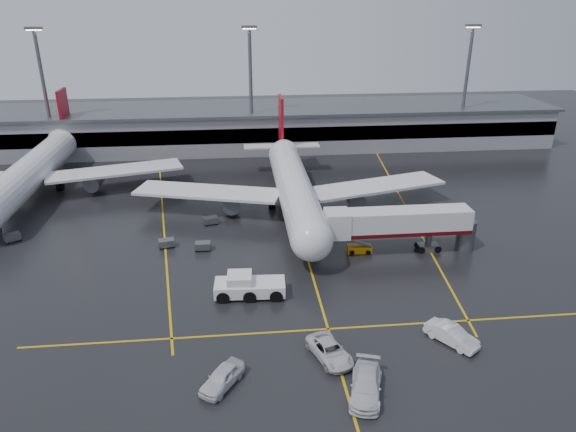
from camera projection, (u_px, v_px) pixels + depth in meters
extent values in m
plane|color=black|center=(301.00, 236.00, 72.85)|extent=(220.00, 220.00, 0.00)
cube|color=gold|center=(301.00, 236.00, 72.84)|extent=(0.25, 90.00, 0.02)
cube|color=gold|center=(328.00, 329.00, 52.70)|extent=(60.00, 0.25, 0.02)
cube|color=gold|center=(163.00, 214.00, 80.11)|extent=(9.99, 69.35, 0.02)
cube|color=gold|center=(405.00, 205.00, 83.70)|extent=(7.57, 69.64, 0.02)
cube|color=gray|center=(274.00, 127.00, 115.24)|extent=(120.00, 18.00, 8.00)
cube|color=black|center=(277.00, 135.00, 106.99)|extent=(120.00, 0.40, 3.00)
cube|color=#595B60|center=(274.00, 108.00, 113.56)|extent=(122.00, 19.00, 0.60)
cylinder|color=#595B60|center=(46.00, 97.00, 102.18)|extent=(0.70, 0.70, 25.00)
cube|color=#595B60|center=(33.00, 28.00, 97.22)|extent=(3.00, 1.20, 0.50)
cube|color=#FFE5B2|center=(34.00, 30.00, 97.34)|extent=(2.60, 0.90, 0.20)
cylinder|color=#595B60|center=(251.00, 93.00, 105.95)|extent=(0.70, 0.70, 25.00)
cube|color=#595B60|center=(249.00, 27.00, 100.99)|extent=(3.00, 1.20, 0.50)
cube|color=#FFE5B2|center=(249.00, 28.00, 101.11)|extent=(2.60, 0.90, 0.20)
cylinder|color=#595B60|center=(465.00, 90.00, 110.20)|extent=(0.70, 0.70, 25.00)
cube|color=#595B60|center=(473.00, 25.00, 105.23)|extent=(3.00, 1.20, 0.50)
cube|color=#FFE5B2|center=(473.00, 27.00, 105.35)|extent=(2.60, 0.90, 0.20)
cylinder|color=silver|center=(294.00, 188.00, 78.53)|extent=(5.20, 36.00, 5.20)
sphere|color=silver|center=(312.00, 240.00, 62.05)|extent=(5.20, 5.20, 5.20)
cone|color=silver|center=(282.00, 147.00, 97.53)|extent=(4.94, 8.00, 4.94)
cube|color=maroon|center=(281.00, 120.00, 96.53)|extent=(0.50, 5.50, 8.50)
cube|color=silver|center=(282.00, 146.00, 97.45)|extent=(14.00, 3.00, 0.25)
cube|color=silver|center=(208.00, 192.00, 79.45)|extent=(22.80, 11.83, 0.40)
cube|color=silver|center=(376.00, 186.00, 81.90)|extent=(22.80, 11.83, 0.40)
cylinder|color=#595B60|center=(231.00, 202.00, 79.41)|extent=(2.60, 4.50, 2.60)
cylinder|color=#595B60|center=(355.00, 197.00, 81.20)|extent=(2.60, 4.50, 2.60)
cylinder|color=#595B60|center=(308.00, 253.00, 66.05)|extent=(0.56, 0.56, 2.00)
cylinder|color=#595B60|center=(272.00, 202.00, 82.23)|extent=(0.56, 0.56, 2.00)
cylinder|color=#595B60|center=(312.00, 200.00, 82.83)|extent=(0.56, 0.56, 2.00)
cylinder|color=black|center=(308.00, 257.00, 66.26)|extent=(0.40, 1.10, 1.10)
cylinder|color=black|center=(272.00, 204.00, 82.40)|extent=(1.00, 1.40, 1.40)
cylinder|color=black|center=(312.00, 203.00, 83.01)|extent=(1.00, 1.40, 1.40)
cylinder|color=silver|center=(31.00, 172.00, 85.56)|extent=(5.20, 36.00, 5.20)
cone|color=silver|center=(67.00, 137.00, 104.56)|extent=(4.94, 8.00, 4.94)
cube|color=maroon|center=(64.00, 111.00, 103.56)|extent=(0.50, 5.50, 8.50)
cube|color=silver|center=(67.00, 136.00, 104.48)|extent=(14.00, 3.00, 0.25)
cube|color=silver|center=(115.00, 171.00, 88.93)|extent=(22.80, 11.83, 0.40)
cylinder|color=#595B60|center=(94.00, 181.00, 88.23)|extent=(2.60, 4.50, 2.60)
cylinder|color=#595B60|center=(21.00, 185.00, 89.26)|extent=(0.56, 0.56, 2.00)
cylinder|color=#595B60|center=(60.00, 184.00, 89.86)|extent=(0.56, 0.56, 2.00)
cylinder|color=black|center=(21.00, 188.00, 89.43)|extent=(1.00, 1.40, 1.40)
cylinder|color=black|center=(60.00, 187.00, 90.03)|extent=(1.00, 1.40, 1.40)
cube|color=silver|center=(400.00, 221.00, 66.77)|extent=(18.00, 3.20, 3.00)
cube|color=#4A0609|center=(400.00, 230.00, 67.27)|extent=(18.00, 3.30, 0.50)
cube|color=silver|center=(337.00, 224.00, 65.99)|extent=(3.00, 3.40, 3.30)
cylinder|color=#595B60|center=(428.00, 240.00, 68.28)|extent=(0.80, 0.80, 3.00)
cube|color=#595B60|center=(428.00, 247.00, 68.69)|extent=(2.60, 1.60, 0.90)
cylinder|color=#595B60|center=(466.00, 235.00, 68.55)|extent=(2.40, 2.40, 4.00)
cylinder|color=black|center=(419.00, 248.00, 68.58)|extent=(0.90, 1.80, 0.90)
cylinder|color=black|center=(436.00, 247.00, 68.79)|extent=(0.90, 1.80, 0.90)
cube|color=white|center=(250.00, 287.00, 58.25)|extent=(7.94, 3.52, 1.34)
cube|color=white|center=(239.00, 279.00, 57.76)|extent=(2.81, 2.81, 1.11)
cube|color=black|center=(239.00, 279.00, 57.76)|extent=(2.53, 2.53, 1.00)
cylinder|color=black|center=(224.00, 291.00, 58.27)|extent=(1.62, 3.41, 1.45)
cylinder|color=black|center=(250.00, 290.00, 58.40)|extent=(1.62, 3.41, 1.45)
cylinder|color=black|center=(276.00, 290.00, 58.54)|extent=(1.62, 3.41, 1.45)
cube|color=orange|center=(359.00, 249.00, 68.23)|extent=(3.26, 1.56, 0.97)
cube|color=#595B60|center=(360.00, 242.00, 67.86)|extent=(3.10, 1.03, 1.10)
cylinder|color=black|center=(351.00, 250.00, 68.29)|extent=(0.73, 1.54, 0.62)
cylinder|color=black|center=(367.00, 250.00, 68.34)|extent=(0.73, 1.54, 0.62)
imported|color=silver|center=(330.00, 351.00, 48.22)|extent=(4.29, 6.18, 1.57)
imported|color=silver|center=(366.00, 385.00, 43.84)|extent=(4.19, 6.62, 1.79)
imported|color=silver|center=(452.00, 335.00, 50.35)|extent=(4.61, 5.39, 1.75)
imported|color=silver|center=(222.00, 377.00, 44.80)|extent=(4.39, 5.19, 1.68)
cube|color=#595B60|center=(203.00, 246.00, 68.72)|extent=(2.02, 1.33, 0.90)
cylinder|color=black|center=(197.00, 251.00, 68.38)|extent=(0.40, 0.20, 0.40)
cylinder|color=black|center=(209.00, 250.00, 68.51)|extent=(0.40, 0.20, 0.40)
cylinder|color=black|center=(197.00, 247.00, 69.29)|extent=(0.40, 0.20, 0.40)
cylinder|color=black|center=(209.00, 247.00, 69.42)|extent=(0.40, 0.20, 0.40)
cube|color=#595B60|center=(167.00, 243.00, 69.49)|extent=(2.22, 1.67, 0.90)
cylinder|color=black|center=(161.00, 248.00, 69.02)|extent=(0.40, 0.20, 0.40)
cylinder|color=black|center=(173.00, 247.00, 69.45)|extent=(0.40, 0.20, 0.40)
cylinder|color=black|center=(160.00, 245.00, 69.90)|extent=(0.40, 0.20, 0.40)
cylinder|color=black|center=(173.00, 244.00, 70.33)|extent=(0.40, 0.20, 0.40)
cube|color=#595B60|center=(211.00, 220.00, 76.47)|extent=(2.26, 1.75, 0.90)
cylinder|color=black|center=(206.00, 225.00, 75.97)|extent=(0.40, 0.20, 0.40)
cylinder|color=black|center=(217.00, 223.00, 76.48)|extent=(0.40, 0.20, 0.40)
cylinder|color=black|center=(205.00, 222.00, 76.83)|extent=(0.40, 0.20, 0.40)
cylinder|color=black|center=(215.00, 221.00, 77.34)|extent=(0.40, 0.20, 0.40)
cylinder|color=black|center=(0.00, 217.00, 78.75)|extent=(0.40, 0.20, 0.40)
cube|color=#595B60|center=(12.00, 237.00, 71.16)|extent=(2.38, 2.21, 0.90)
cylinder|color=black|center=(8.00, 243.00, 70.51)|extent=(0.40, 0.20, 0.40)
cylinder|color=black|center=(20.00, 240.00, 71.47)|extent=(0.40, 0.20, 0.40)
cylinder|color=black|center=(6.00, 240.00, 71.20)|extent=(0.40, 0.20, 0.40)
cylinder|color=black|center=(18.00, 237.00, 72.17)|extent=(0.40, 0.20, 0.40)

